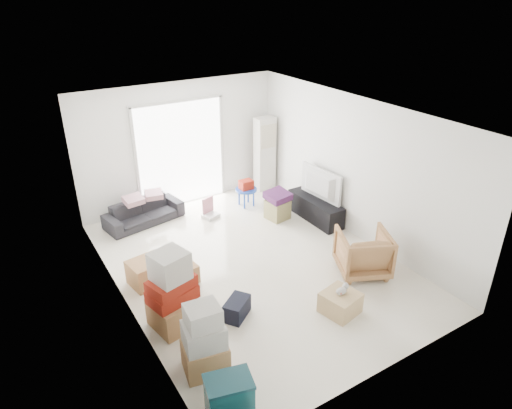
{
  "coord_description": "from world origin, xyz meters",
  "views": [
    {
      "loc": [
        -3.55,
        -5.82,
        4.51
      ],
      "look_at": [
        0.19,
        0.2,
        1.04
      ],
      "focal_mm": 32.0,
      "sensor_mm": 36.0,
      "label": 1
    }
  ],
  "objects": [
    {
      "name": "duffel_bag",
      "position": [
        -0.94,
        -1.09,
        0.14
      ],
      "size": [
        0.53,
        0.48,
        0.29
      ],
      "primitive_type": "cube",
      "rotation": [
        0.0,
        0.0,
        0.62
      ],
      "color": "black",
      "rests_on": "room_shell"
    },
    {
      "name": "box_stack_a",
      "position": [
        -1.8,
        -1.78,
        0.45
      ],
      "size": [
        0.62,
        0.55,
        1.0
      ],
      "rotation": [
        0.0,
        0.0,
        -0.17
      ],
      "color": "#A7784B",
      "rests_on": "room_shell"
    },
    {
      "name": "box_stack_b",
      "position": [
        -1.8,
        -0.76,
        0.53
      ],
      "size": [
        0.74,
        0.7,
        1.22
      ],
      "rotation": [
        0.0,
        0.0,
        0.26
      ],
      "color": "#A7784B",
      "rests_on": "room_shell"
    },
    {
      "name": "pillow_right",
      "position": [
        -0.84,
        2.55,
        0.69
      ],
      "size": [
        0.38,
        0.33,
        0.12
      ],
      "primitive_type": "cube",
      "rotation": [
        0.0,
        0.0,
        -0.19
      ],
      "color": "#B9878F",
      "rests_on": "sofa"
    },
    {
      "name": "storage_bins",
      "position": [
        -1.9,
        -2.6,
        0.3
      ],
      "size": [
        0.6,
        0.48,
        0.61
      ],
      "rotation": [
        0.0,
        0.0,
        -0.24
      ],
      "color": "#134F56",
      "rests_on": "room_shell"
    },
    {
      "name": "sofa",
      "position": [
        -1.11,
        2.5,
        0.31
      ],
      "size": [
        1.66,
        0.75,
        0.63
      ],
      "primitive_type": "imported",
      "rotation": [
        0.0,
        0.0,
        0.18
      ],
      "color": "#242328",
      "rests_on": "room_shell"
    },
    {
      "name": "tv_console",
      "position": [
        2.0,
        0.76,
        0.23
      ],
      "size": [
        0.42,
        1.39,
        0.46
      ],
      "primitive_type": "cube",
      "color": "black",
      "rests_on": "room_shell"
    },
    {
      "name": "blanket",
      "position": [
        1.34,
        1.2,
        0.48
      ],
      "size": [
        0.49,
        0.49,
        0.14
      ],
      "primitive_type": "cube",
      "rotation": [
        0.0,
        0.0,
        0.09
      ],
      "color": "#512153",
      "rests_on": "ottoman"
    },
    {
      "name": "ac_tower",
      "position": [
        1.95,
        2.65,
        0.88
      ],
      "size": [
        0.45,
        0.3,
        1.75
      ],
      "primitive_type": "cube",
      "color": "silver",
      "rests_on": "room_shell"
    },
    {
      "name": "pillow_left",
      "position": [
        -1.28,
        2.51,
        0.68
      ],
      "size": [
        0.37,
        0.31,
        0.11
      ],
      "primitive_type": "cube",
      "rotation": [
        0.0,
        0.0,
        0.14
      ],
      "color": "#B9878F",
      "rests_on": "sofa"
    },
    {
      "name": "box_stack_c",
      "position": [
        -1.77,
        0.43,
        0.21
      ],
      "size": [
        0.65,
        0.57,
        0.42
      ],
      "rotation": [
        0.0,
        0.0,
        0.16
      ],
      "color": "#A7784B",
      "rests_on": "room_shell"
    },
    {
      "name": "television",
      "position": [
        2.0,
        0.76,
        0.54
      ],
      "size": [
        0.72,
        1.16,
        0.15
      ],
      "primitive_type": "imported",
      "rotation": [
        0.0,
        0.0,
        1.64
      ],
      "color": "black",
      "rests_on": "tv_console"
    },
    {
      "name": "loose_box",
      "position": [
        -1.24,
        0.14,
        0.16
      ],
      "size": [
        0.42,
        0.42,
        0.32
      ],
      "primitive_type": "cube",
      "rotation": [
        0.0,
        0.0,
        0.12
      ],
      "color": "#A7784B",
      "rests_on": "room_shell"
    },
    {
      "name": "plush_bunny",
      "position": [
        0.46,
        -1.81,
        0.39
      ],
      "size": [
        0.25,
        0.14,
        0.13
      ],
      "rotation": [
        0.0,
        0.0,
        0.1
      ],
      "color": "#B2ADA8",
      "rests_on": "wood_crate"
    },
    {
      "name": "toy_walker",
      "position": [
        0.16,
        2.01,
        0.12
      ],
      "size": [
        0.38,
        0.36,
        0.42
      ],
      "rotation": [
        0.0,
        0.0,
        0.32
      ],
      "color": "silver",
      "rests_on": "room_shell"
    },
    {
      "name": "wood_crate",
      "position": [
        0.43,
        -1.82,
        0.17
      ],
      "size": [
        0.59,
        0.59,
        0.33
      ],
      "primitive_type": "cube",
      "rotation": [
        0.0,
        0.0,
        0.21
      ],
      "color": "tan",
      "rests_on": "room_shell"
    },
    {
      "name": "ottoman",
      "position": [
        1.34,
        1.2,
        0.21
      ],
      "size": [
        0.47,
        0.47,
        0.41
      ],
      "primitive_type": "cube",
      "rotation": [
        0.0,
        0.0,
        0.16
      ],
      "color": "#959056",
      "rests_on": "room_shell"
    },
    {
      "name": "kids_table",
      "position": [
        1.1,
        2.07,
        0.43
      ],
      "size": [
        0.48,
        0.48,
        0.61
      ],
      "rotation": [
        0.0,
        0.0,
        0.4
      ],
      "color": "#1940AB",
      "rests_on": "room_shell"
    },
    {
      "name": "armchair",
      "position": [
        1.46,
        -1.2,
        0.42
      ],
      "size": [
        1.07,
        1.05,
        0.85
      ],
      "primitive_type": "imported",
      "rotation": [
        0.0,
        0.0,
        2.7
      ],
      "color": "tan",
      "rests_on": "room_shell"
    },
    {
      "name": "sliding_door",
      "position": [
        0.0,
        2.98,
        1.24
      ],
      "size": [
        2.1,
        0.04,
        2.33
      ],
      "color": "white",
      "rests_on": "room_shell"
    },
    {
      "name": "room_shell",
      "position": [
        0.0,
        0.0,
        1.35
      ],
      "size": [
        4.98,
        6.48,
        3.18
      ],
      "color": "white",
      "rests_on": "ground"
    }
  ]
}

